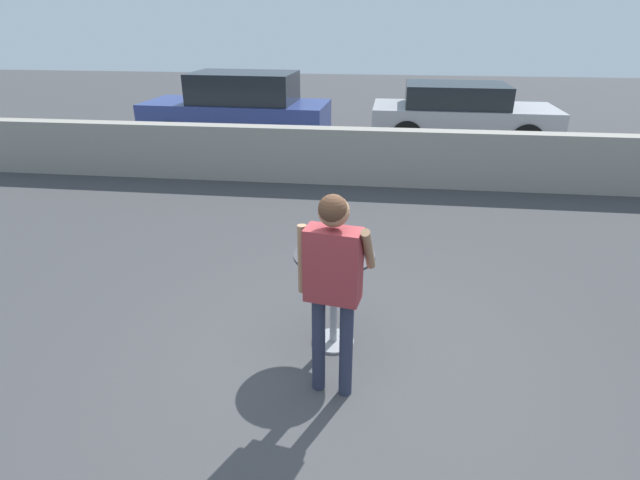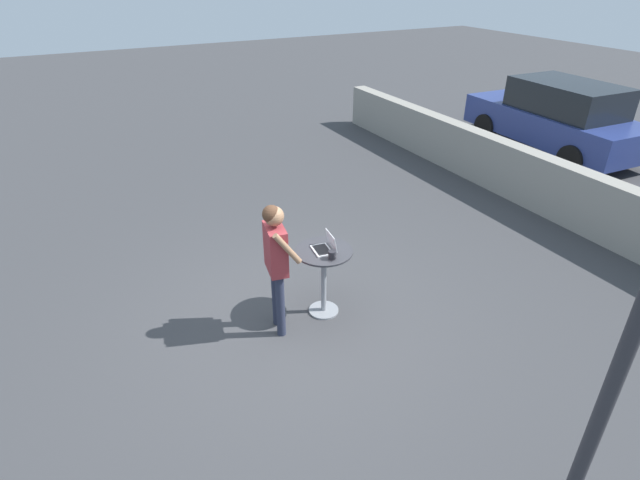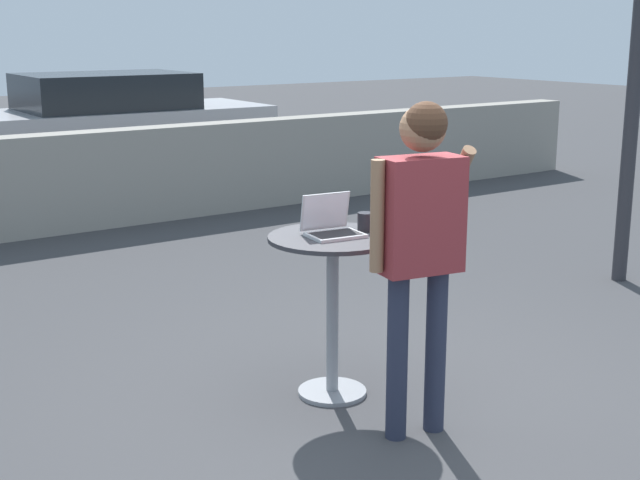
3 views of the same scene
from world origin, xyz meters
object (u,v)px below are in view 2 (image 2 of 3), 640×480
at_px(coffee_mug, 332,255).
at_px(standing_person, 276,253).
at_px(parked_car_further_down, 557,117).
at_px(cafe_table, 324,269).
at_px(laptop, 325,247).

relative_size(coffee_mug, standing_person, 0.08).
bearing_deg(parked_car_further_down, cafe_table, -68.67).
height_order(laptop, coffee_mug, laptop).
bearing_deg(standing_person, laptop, 94.13).
height_order(cafe_table, coffee_mug, coffee_mug).
xyz_separation_m(standing_person, parked_car_further_down, (-3.19, 8.70, -0.28)).
xyz_separation_m(laptop, standing_person, (0.05, -0.69, 0.12)).
bearing_deg(cafe_table, standing_person, -85.28).
bearing_deg(standing_person, cafe_table, 94.72).
relative_size(coffee_mug, parked_car_further_down, 0.03).
bearing_deg(parked_car_further_down, standing_person, -69.86).
relative_size(cafe_table, laptop, 2.89).
bearing_deg(cafe_table, parked_car_further_down, 111.33).
distance_m(coffee_mug, standing_person, 0.70).
distance_m(cafe_table, coffee_mug, 0.40).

